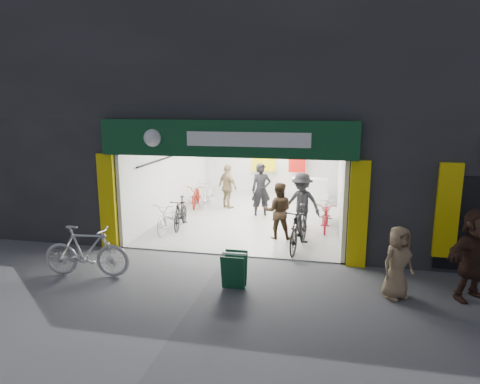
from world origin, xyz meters
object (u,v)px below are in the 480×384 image
(parked_bike, at_px, (86,251))
(pedestrian_near, at_px, (398,263))
(sandwich_board, at_px, (234,270))
(bike_left_front, at_px, (171,217))
(bike_right_front, at_px, (299,229))

(parked_bike, distance_m, pedestrian_near, 6.77)
(parked_bike, relative_size, sandwich_board, 2.57)
(bike_left_front, distance_m, pedestrian_near, 7.01)
(bike_right_front, height_order, pedestrian_near, pedestrian_near)
(bike_right_front, xyz_separation_m, sandwich_board, (-1.16, -2.74, -0.18))
(pedestrian_near, relative_size, sandwich_board, 1.95)
(bike_left_front, height_order, bike_right_front, bike_right_front)
(bike_right_front, distance_m, parked_bike, 5.37)
(parked_bike, xyz_separation_m, pedestrian_near, (6.76, 0.29, 0.15))
(sandwich_board, bearing_deg, pedestrian_near, 3.81)
(bike_left_front, xyz_separation_m, sandwich_board, (2.83, -3.63, -0.05))
(bike_right_front, bearing_deg, sandwich_board, -104.81)
(bike_right_front, height_order, sandwich_board, bike_right_front)
(bike_left_front, height_order, parked_bike, parked_bike)
(parked_bike, xyz_separation_m, sandwich_board, (3.44, 0.04, -0.17))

